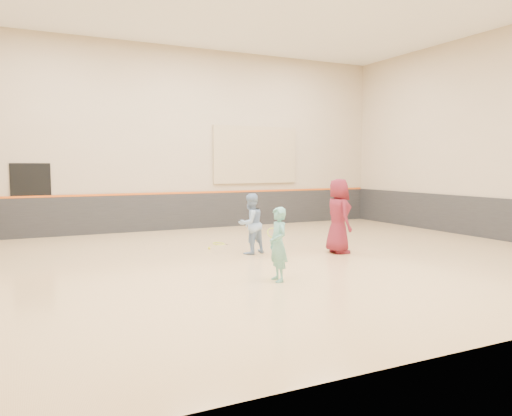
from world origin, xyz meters
name	(u,v)px	position (x,y,z in m)	size (l,w,h in m)	color
room	(260,224)	(0.00, 0.00, 0.81)	(15.04, 12.04, 6.22)	tan
wainscot_back	(180,211)	(0.00, 5.97, 0.60)	(14.90, 0.04, 1.20)	#232326
wainscot_right	(489,218)	(7.47, 0.00, 0.60)	(0.04, 11.90, 1.20)	#232326
accent_stripe	(180,193)	(0.00, 5.96, 1.22)	(14.90, 0.03, 0.06)	#D85914
acoustic_panel	(256,155)	(2.80, 5.95, 2.50)	(3.20, 0.08, 2.00)	tan
doorway	(31,201)	(-4.50, 5.98, 1.10)	(1.10, 0.05, 2.20)	black
girl	(278,244)	(-0.62, -1.98, 0.69)	(0.50, 0.33, 1.38)	#6AB8AC
instructor	(251,224)	(0.15, 0.81, 0.73)	(0.71, 0.56, 1.47)	#89A9D3
young_man	(338,216)	(2.13, -0.02, 0.91)	(0.89, 0.58, 1.82)	maroon
held_racket	(274,233)	(0.55, 0.38, 0.53)	(0.52, 0.52, 0.55)	#A4BE29
spare_racket	(219,242)	(0.00, 2.51, 0.06)	(0.74, 0.74, 0.11)	#ADC12A
ball_under_racket	(276,257)	(0.43, 0.05, 0.03)	(0.07, 0.07, 0.07)	#DAEF37
ball_in_hand	(345,205)	(2.22, -0.16, 1.19)	(0.07, 0.07, 0.07)	#C4D030
ball_beside_spare	(209,248)	(-0.53, 1.84, 0.03)	(0.07, 0.07, 0.07)	yellow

